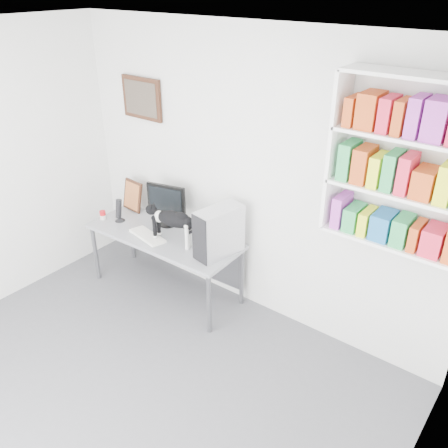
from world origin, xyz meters
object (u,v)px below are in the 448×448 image
Objects in this scene: speaker at (119,210)px; keyboard at (147,236)px; monitor at (167,204)px; leaning_print at (133,195)px; bookshelf at (403,165)px; pc_tower at (219,232)px; soup_can at (103,215)px; cat at (174,227)px; desk at (166,263)px.

keyboard is at bearing 1.46° from speaker.
monitor reaches higher than leaning_print.
speaker is (-2.71, -0.32, -1.04)m from bookshelf.
soup_can is at bearing -161.19° from pc_tower.
pc_tower is at bearing 8.34° from soup_can.
keyboard is at bearing -177.04° from cat.
soup_can is (-0.75, -0.15, 0.39)m from desk.
bookshelf is 3.12m from soup_can.
desk is 0.86m from soup_can.
speaker is (-0.58, -0.07, 0.47)m from desk.
monitor is (-0.12, 0.19, 0.57)m from desk.
cat reaches higher than keyboard.
keyboard reaches higher than desk.
speaker is 2.69× the size of soup_can.
speaker is (-0.46, -0.26, -0.10)m from monitor.
bookshelf is 2.92× the size of keyboard.
pc_tower is (0.67, 0.06, 0.57)m from desk.
pc_tower is 1.82× the size of speaker.
monitor reaches higher than keyboard.
bookshelf is 2.66× the size of pc_tower.
monitor is 0.55m from leaning_print.
cat reaches higher than soup_can.
keyboard is (0.04, -0.33, -0.21)m from monitor.
desk is (-2.14, -0.25, -1.51)m from bookshelf.
speaker is (-1.25, -0.13, -0.11)m from pc_tower.
pc_tower is 4.91× the size of soup_can.
cat is at bearing -19.78° from desk.
monitor reaches higher than soup_can.
desk is 0.39m from keyboard.
leaning_print is at bearing 162.95° from monitor.
desk is 3.52× the size of pc_tower.
cat is at bearing -154.52° from pc_tower.
keyboard is 1.66× the size of speaker.
soup_can reaches higher than keyboard.
pc_tower is (0.79, -0.13, 0.01)m from monitor.
bookshelf is at bearing -1.67° from cat.
monitor is 0.39m from keyboard.
keyboard is 0.35m from cat.
pc_tower is (0.76, 0.20, 0.22)m from keyboard.
desk is at bearing 11.37° from soup_can.
pc_tower reaches higher than leaning_print.
soup_can is at bearing -97.22° from leaning_print.
desk is 3.60× the size of monitor.
speaker reaches higher than keyboard.
desk is 0.88m from pc_tower.
bookshelf is 0.76× the size of desk.
leaning_print reaches higher than soup_can.
bookshelf is 2.92m from speaker.
desk is 3.86× the size of keyboard.
bookshelf is 2.63m from desk.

